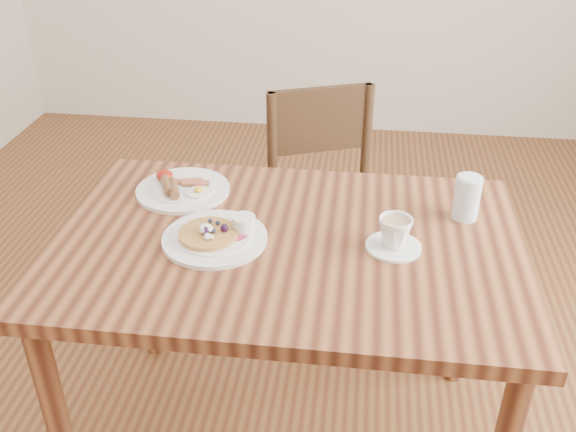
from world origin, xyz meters
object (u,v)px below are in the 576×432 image
object	(u,v)px
pancake_plate	(216,235)
water_glass	(467,198)
chair_far	(329,202)
breakfast_plate	(181,188)
teacup_saucer	(394,235)
dining_table	(288,271)

from	to	relation	value
pancake_plate	water_glass	size ratio (longest dim) A/B	2.21
chair_far	breakfast_plate	xyz separation A→B (m)	(-0.40, -0.44, 0.27)
water_glass	teacup_saucer	bearing A→B (deg)	-137.55
pancake_plate	water_glass	distance (m)	0.67
pancake_plate	breakfast_plate	xyz separation A→B (m)	(-0.16, 0.24, -0.00)
teacup_saucer	water_glass	world-z (taller)	water_glass
pancake_plate	teacup_saucer	world-z (taller)	teacup_saucer
chair_far	pancake_plate	distance (m)	0.77
breakfast_plate	chair_far	bearing A→B (deg)	47.58
pancake_plate	breakfast_plate	size ratio (longest dim) A/B	1.00
dining_table	breakfast_plate	xyz separation A→B (m)	(-0.34, 0.21, 0.11)
chair_far	water_glass	bearing A→B (deg)	107.93
teacup_saucer	chair_far	bearing A→B (deg)	107.17
dining_table	teacup_saucer	distance (m)	0.30
dining_table	chair_far	world-z (taller)	chair_far
dining_table	breakfast_plate	distance (m)	0.41
teacup_saucer	water_glass	bearing A→B (deg)	42.45
chair_far	water_glass	size ratio (longest dim) A/B	7.21
water_glass	breakfast_plate	bearing A→B (deg)	177.04
water_glass	chair_far	bearing A→B (deg)	129.31
breakfast_plate	water_glass	bearing A→B (deg)	-2.96
dining_table	breakfast_plate	bearing A→B (deg)	148.09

